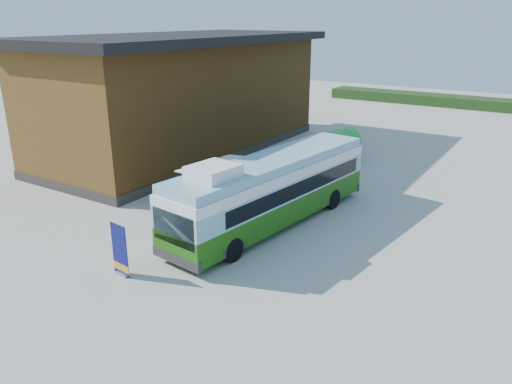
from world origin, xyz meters
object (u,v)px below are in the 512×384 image
Objects in this scene: picnic_table at (264,192)px; person_b at (198,183)px; bus at (271,188)px; slurry_tanker at (330,146)px; banner at (120,255)px; person_a at (287,203)px.

person_b reaches higher than picnic_table.
bus is 9.89m from slurry_tanker.
picnic_table is (0.49, 8.68, -0.22)m from banner.
bus reaches higher than person_a.
person_b is at bearing 116.41° from banner.
slurry_tanker is at bearing -152.81° from person_b.
bus reaches higher than banner.
person_a is 9.22m from slurry_tanker.
person_a is 5.10m from person_b.
banner is at bearing -119.38° from person_a.
slurry_tanker reaches higher than banner.
bus is 2.76m from picnic_table.
slurry_tanker is (-1.70, 9.73, -0.43)m from bus.
banner reaches higher than person_a.
picnic_table is 1.03× the size of person_a.
person_b is (-4.73, 0.90, -0.85)m from bus.
picnic_table is (-1.59, 1.98, -1.08)m from bus.
person_a is 0.28× the size of slurry_tanker.
slurry_tanker is at bearing 95.83° from banner.
bus is 7.06m from banner.
picnic_table is at bearing 136.34° from person_a.
picnic_table is 0.29× the size of slurry_tanker.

